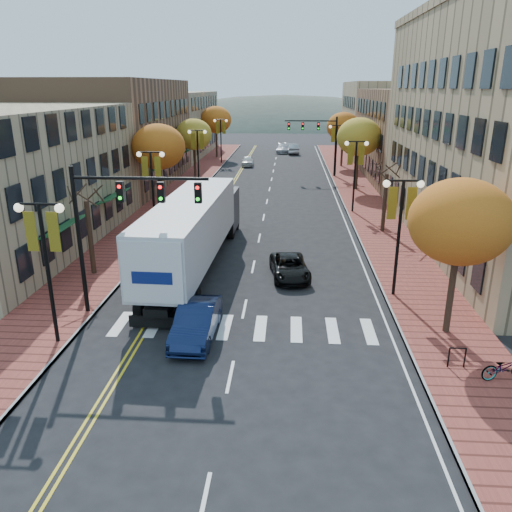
% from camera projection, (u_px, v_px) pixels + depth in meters
% --- Properties ---
extents(ground, '(200.00, 200.00, 0.00)m').
position_uv_depth(ground, '(236.00, 350.00, 20.47)').
color(ground, black).
rests_on(ground, ground).
extents(sidewalk_left, '(4.00, 85.00, 0.15)m').
position_uv_depth(sidewalk_left, '(182.00, 190.00, 51.71)').
color(sidewalk_left, brown).
rests_on(sidewalk_left, ground).
extents(sidewalk_right, '(4.00, 85.00, 0.15)m').
position_uv_depth(sidewalk_right, '(357.00, 192.00, 50.58)').
color(sidewalk_right, brown).
rests_on(sidewalk_right, ground).
extents(building_left_mid, '(12.00, 24.00, 11.00)m').
position_uv_depth(building_left_mid, '(113.00, 133.00, 53.78)').
color(building_left_mid, brown).
rests_on(building_left_mid, ground).
extents(building_left_far, '(12.00, 26.00, 9.50)m').
position_uv_depth(building_left_far, '(168.00, 124.00, 77.64)').
color(building_left_far, '#9E8966').
rests_on(building_left_far, ground).
extents(building_right_mid, '(15.00, 24.00, 10.00)m').
position_uv_depth(building_right_mid, '(433.00, 135.00, 57.37)').
color(building_right_mid, brown).
rests_on(building_right_mid, ground).
extents(building_right_far, '(15.00, 20.00, 11.00)m').
position_uv_depth(building_right_far, '(396.00, 119.00, 78.00)').
color(building_right_far, '#9E8966').
rests_on(building_right_far, ground).
extents(tree_left_a, '(0.28, 0.28, 4.20)m').
position_uv_depth(tree_left_a, '(90.00, 238.00, 27.87)').
color(tree_left_a, '#382619').
rests_on(tree_left_a, sidewalk_left).
extents(tree_left_b, '(4.48, 4.48, 7.21)m').
position_uv_depth(tree_left_b, '(159.00, 147.00, 41.96)').
color(tree_left_b, '#382619').
rests_on(tree_left_b, sidewalk_left).
extents(tree_left_c, '(4.16, 4.16, 6.69)m').
position_uv_depth(tree_left_c, '(194.00, 134.00, 57.20)').
color(tree_left_c, '#382619').
rests_on(tree_left_c, sidewalk_left).
extents(tree_left_d, '(4.61, 4.61, 7.42)m').
position_uv_depth(tree_left_d, '(216.00, 120.00, 74.03)').
color(tree_left_d, '#382619').
rests_on(tree_left_d, sidewalk_left).
extents(tree_right_a, '(4.16, 4.16, 6.69)m').
position_uv_depth(tree_right_a, '(461.00, 222.00, 20.17)').
color(tree_right_a, '#382619').
rests_on(tree_right_a, sidewalk_right).
extents(tree_right_b, '(0.28, 0.28, 4.20)m').
position_uv_depth(tree_right_b, '(385.00, 203.00, 36.18)').
color(tree_right_b, '#382619').
rests_on(tree_right_b, sidewalk_right).
extents(tree_right_c, '(4.48, 4.48, 7.21)m').
position_uv_depth(tree_right_c, '(359.00, 137.00, 50.27)').
color(tree_right_c, '#382619').
rests_on(tree_right_c, sidewalk_right).
extents(tree_right_d, '(4.35, 4.35, 7.00)m').
position_uv_depth(tree_right_d, '(343.00, 127.00, 65.44)').
color(tree_right_d, '#382619').
rests_on(tree_right_d, sidewalk_right).
extents(lamp_left_a, '(1.96, 0.36, 6.05)m').
position_uv_depth(lamp_left_a, '(44.00, 247.00, 19.56)').
color(lamp_left_a, black).
rests_on(lamp_left_a, ground).
extents(lamp_left_b, '(1.96, 0.36, 6.05)m').
position_uv_depth(lamp_left_b, '(152.00, 177.00, 34.67)').
color(lamp_left_b, black).
rests_on(lamp_left_b, ground).
extents(lamp_left_c, '(1.96, 0.36, 6.05)m').
position_uv_depth(lamp_left_c, '(198.00, 147.00, 51.68)').
color(lamp_left_c, black).
rests_on(lamp_left_c, ground).
extents(lamp_left_d, '(1.96, 0.36, 6.05)m').
position_uv_depth(lamp_left_d, '(221.00, 132.00, 68.68)').
color(lamp_left_d, black).
rests_on(lamp_left_d, ground).
extents(lamp_right_a, '(1.96, 0.36, 6.05)m').
position_uv_depth(lamp_right_a, '(401.00, 216.00, 24.28)').
color(lamp_right_a, black).
rests_on(lamp_right_a, ground).
extents(lamp_right_b, '(1.96, 0.36, 6.05)m').
position_uv_depth(lamp_right_b, '(355.00, 163.00, 41.29)').
color(lamp_right_b, black).
rests_on(lamp_right_b, ground).
extents(lamp_right_c, '(1.96, 0.36, 6.05)m').
position_uv_depth(lamp_right_c, '(337.00, 140.00, 58.29)').
color(lamp_right_c, black).
rests_on(lamp_right_c, ground).
extents(traffic_mast_near, '(6.10, 0.35, 7.00)m').
position_uv_depth(traffic_mast_near, '(119.00, 214.00, 22.06)').
color(traffic_mast_near, black).
rests_on(traffic_mast_near, ground).
extents(traffic_mast_far, '(6.10, 0.34, 7.00)m').
position_uv_depth(traffic_mast_far, '(319.00, 135.00, 58.22)').
color(traffic_mast_far, black).
rests_on(traffic_mast_far, ground).
extents(semi_truck, '(3.37, 17.64, 4.39)m').
position_uv_depth(semi_truck, '(196.00, 226.00, 29.05)').
color(semi_truck, black).
rests_on(semi_truck, ground).
extents(navy_sedan, '(1.65, 4.54, 1.49)m').
position_uv_depth(navy_sedan, '(196.00, 322.00, 21.25)').
color(navy_sedan, '#0D1736').
rests_on(navy_sedan, ground).
extents(black_suv, '(2.53, 4.53, 1.20)m').
position_uv_depth(black_suv, '(290.00, 267.00, 28.12)').
color(black_suv, black).
rests_on(black_suv, ground).
extents(car_far_white, '(1.78, 4.01, 1.34)m').
position_uv_depth(car_far_white, '(248.00, 161.00, 67.84)').
color(car_far_white, silver).
rests_on(car_far_white, ground).
extents(car_far_silver, '(2.11, 4.81, 1.37)m').
position_uv_depth(car_far_silver, '(283.00, 149.00, 81.37)').
color(car_far_silver, '#B0B1B8').
rests_on(car_far_silver, ground).
extents(car_far_oncoming, '(2.22, 5.02, 1.60)m').
position_uv_depth(car_far_oncoming, '(292.00, 149.00, 80.17)').
color(car_far_oncoming, '#A7A7AF').
rests_on(car_far_oncoming, ground).
extents(bicycle, '(1.93, 1.07, 0.96)m').
position_uv_depth(bicycle, '(505.00, 367.00, 18.02)').
color(bicycle, gray).
rests_on(bicycle, sidewalk_right).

